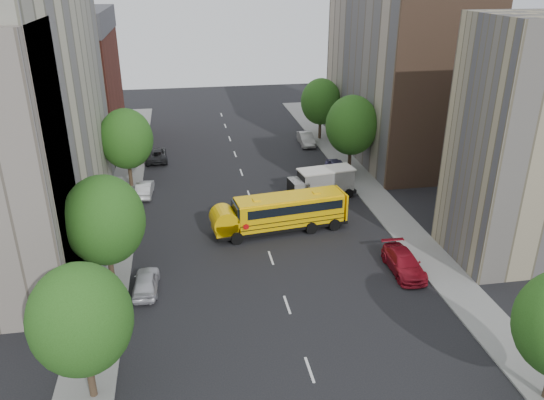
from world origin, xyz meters
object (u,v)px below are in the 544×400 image
object	(u,v)px
parked_car_0	(146,282)
parked_car_1	(145,189)
street_tree_5	(321,102)
parked_car_4	(338,169)
safari_truck	(321,183)
parked_car_3	(404,263)
school_bus	(279,212)
street_tree_1	(104,220)
street_tree_4	(352,125)
parked_car_2	(156,154)
parked_car_5	(306,139)
street_tree_0	(81,320)
street_tree_2	(126,139)

from	to	relation	value
parked_car_0	parked_car_1	xyz separation A→B (m)	(-0.80, 16.37, -0.01)
street_tree_5	parked_car_4	world-z (taller)	street_tree_5
safari_truck	parked_car_3	bearing A→B (deg)	-89.04
school_bus	street_tree_1	bearing A→B (deg)	-160.54
street_tree_1	safari_truck	xyz separation A→B (m)	(17.51, 12.34, -3.51)
street_tree_4	parked_car_2	bearing A→B (deg)	159.54
safari_truck	street_tree_5	bearing A→B (deg)	67.25
parked_car_3	parked_car_5	bearing A→B (deg)	90.87
street_tree_0	school_bus	world-z (taller)	street_tree_0
school_bus	parked_car_1	bearing A→B (deg)	132.67
street_tree_4	parked_car_4	distance (m)	4.59
parked_car_5	parked_car_4	bearing A→B (deg)	-83.96
safari_truck	parked_car_4	distance (m)	5.89
street_tree_1	street_tree_0	bearing A→B (deg)	-90.00
school_bus	parked_car_5	xyz separation A→B (m)	(7.37, 21.80, -0.97)
street_tree_2	parked_car_1	bearing A→B (deg)	-60.35
school_bus	parked_car_2	size ratio (longest dim) A/B	2.22
street_tree_4	street_tree_1	bearing A→B (deg)	-140.71
parked_car_2	school_bus	bearing A→B (deg)	114.64
street_tree_4	parked_car_1	world-z (taller)	street_tree_4
school_bus	parked_car_4	xyz separation A→B (m)	(8.17, 11.07, -0.93)
street_tree_0	street_tree_5	xyz separation A→B (m)	(22.00, 40.00, 0.06)
parked_car_4	safari_truck	bearing A→B (deg)	-123.22
street_tree_4	street_tree_5	world-z (taller)	street_tree_4
street_tree_4	parked_car_0	size ratio (longest dim) A/B	2.04
parked_car_1	parked_car_4	xyz separation A→B (m)	(19.20, 1.77, 0.10)
parked_car_0	parked_car_2	size ratio (longest dim) A/B	0.80
safari_truck	street_tree_0	bearing A→B (deg)	-136.55
parked_car_0	parked_car_3	world-z (taller)	parked_car_3
street_tree_4	parked_car_2	size ratio (longest dim) A/B	1.64
street_tree_0	street_tree_5	bearing A→B (deg)	61.19
street_tree_5	parked_car_4	distance (m)	13.36
school_bus	street_tree_5	bearing A→B (deg)	60.88
street_tree_4	parked_car_0	world-z (taller)	street_tree_4
street_tree_5	parked_car_3	size ratio (longest dim) A/B	1.54
street_tree_2	parked_car_1	world-z (taller)	street_tree_2
school_bus	safari_truck	distance (m)	7.94
street_tree_1	parked_car_0	size ratio (longest dim) A/B	1.99
street_tree_2	street_tree_0	bearing A→B (deg)	-90.00
school_bus	parked_car_0	world-z (taller)	school_bus
street_tree_2	street_tree_5	bearing A→B (deg)	28.61
street_tree_1	parked_car_4	size ratio (longest dim) A/B	1.76
safari_truck	parked_car_5	distance (m)	15.88
safari_truck	parked_car_4	world-z (taller)	safari_truck
street_tree_2	parked_car_3	world-z (taller)	street_tree_2
street_tree_5	school_bus	distance (m)	25.79
street_tree_5	parked_car_3	xyz separation A→B (m)	(-2.20, -31.46, -3.99)
street_tree_1	school_bus	size ratio (longest dim) A/B	0.72
parked_car_1	parked_car_5	bearing A→B (deg)	-141.92
parked_car_1	parked_car_2	xyz separation A→B (m)	(0.80, 9.85, 0.03)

